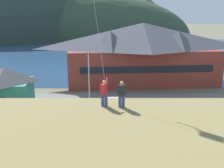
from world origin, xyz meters
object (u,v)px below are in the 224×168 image
object	(u,v)px
harbor_lodge	(142,51)
parked_car_mid_row_near	(7,131)
storage_shed_near_lot	(6,90)
person_kite_flyer	(104,92)
wharf_dock	(97,66)
moored_boat_outer_mooring	(113,64)
parked_car_mid_row_center	(137,128)
parking_light_pole	(88,74)
parked_car_front_row_red	(83,136)
person_companion	(121,93)
moored_boat_inner_slip	(81,65)
parked_car_corner_spot	(111,106)
parked_car_back_row_left	(215,109)
moored_boat_wharfside	(80,68)

from	to	relation	value
harbor_lodge	parked_car_mid_row_near	world-z (taller)	harbor_lodge
storage_shed_near_lot	person_kite_flyer	xyz separation A→B (m)	(12.23, -13.38, 3.91)
wharf_dock	moored_boat_outer_mooring	xyz separation A→B (m)	(3.70, -0.32, 0.37)
parked_car_mid_row_near	parked_car_mid_row_center	size ratio (longest dim) A/B	0.99
harbor_lodge	parking_light_pole	size ratio (longest dim) A/B	3.91
parked_car_front_row_red	parked_car_mid_row_center	distance (m)	5.33
storage_shed_near_lot	person_companion	distance (m)	19.45
wharf_dock	moored_boat_outer_mooring	size ratio (longest dim) A/B	1.67
moored_boat_outer_mooring	moored_boat_inner_slip	distance (m)	7.21
parked_car_front_row_red	parked_car_corner_spot	xyz separation A→B (m)	(2.56, 7.70, 0.00)
parked_car_front_row_red	parked_car_back_row_left	xyz separation A→B (m)	(14.64, 6.46, 0.00)
storage_shed_near_lot	parked_car_back_row_left	bearing A→B (deg)	-3.97
wharf_dock	moored_boat_inner_slip	distance (m)	3.55
storage_shed_near_lot	person_companion	size ratio (longest dim) A/B	3.78
harbor_lodge	parked_car_corner_spot	size ratio (longest dim) A/B	6.32
storage_shed_near_lot	parked_car_back_row_left	world-z (taller)	storage_shed_near_lot
moored_boat_wharfside	person_kite_flyer	xyz separation A→B (m)	(6.20, -36.72, 6.12)
harbor_lodge	person_kite_flyer	world-z (taller)	harbor_lodge
wharf_dock	person_kite_flyer	distance (m)	41.32
storage_shed_near_lot	parking_light_pole	xyz separation A→B (m)	(9.71, 3.04, 1.20)
moored_boat_wharfside	moored_boat_outer_mooring	size ratio (longest dim) A/B	0.74
wharf_dock	parked_car_corner_spot	xyz separation A→B (m)	(3.35, -27.80, 0.71)
moored_boat_outer_mooring	person_companion	distance (m)	41.06
moored_boat_wharfside	parked_car_corner_spot	world-z (taller)	moored_boat_wharfside
storage_shed_near_lot	wharf_dock	distance (m)	28.99
wharf_dock	person_kite_flyer	world-z (taller)	person_kite_flyer
harbor_lodge	parked_car_mid_row_center	bearing A→B (deg)	-97.65
moored_boat_inner_slip	parked_car_back_row_left	size ratio (longest dim) A/B	1.72
moored_boat_wharfside	moored_boat_inner_slip	size ratio (longest dim) A/B	0.84
wharf_dock	person_companion	distance (m)	41.62
person_companion	parked_car_back_row_left	bearing A→B (deg)	46.11
parked_car_mid_row_center	person_kite_flyer	bearing A→B (deg)	-113.35
moored_boat_outer_mooring	parked_car_corner_spot	xyz separation A→B (m)	(-0.35, -27.48, 0.34)
parked_car_back_row_left	parked_car_mid_row_center	xyz separation A→B (m)	(-9.58, -4.78, 0.00)
wharf_dock	parked_car_back_row_left	distance (m)	32.90
storage_shed_near_lot	parking_light_pole	world-z (taller)	parking_light_pole
wharf_dock	parked_car_corner_spot	world-z (taller)	parked_car_corner_spot
harbor_lodge	person_companion	distance (m)	28.41
wharf_dock	person_companion	size ratio (longest dim) A/B	8.11
storage_shed_near_lot	parked_car_mid_row_center	world-z (taller)	storage_shed_near_lot
parked_car_mid_row_near	person_kite_flyer	xyz separation A→B (m)	(9.32, -6.08, 5.78)
parked_car_corner_spot	parked_car_mid_row_center	distance (m)	6.52
wharf_dock	person_companion	world-z (taller)	person_companion
moored_boat_inner_slip	parked_car_mid_row_center	distance (m)	34.68
parked_car_corner_spot	moored_boat_outer_mooring	bearing A→B (deg)	89.27
storage_shed_near_lot	moored_boat_wharfside	size ratio (longest dim) A/B	1.06
parked_car_front_row_red	moored_boat_wharfside	bearing A→B (deg)	97.42
parked_car_mid_row_center	person_kite_flyer	world-z (taller)	person_kite_flyer
storage_shed_near_lot	parked_car_mid_row_near	xyz separation A→B (m)	(2.91, -7.30, -1.86)
moored_boat_wharfside	parked_car_back_row_left	world-z (taller)	moored_boat_wharfside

